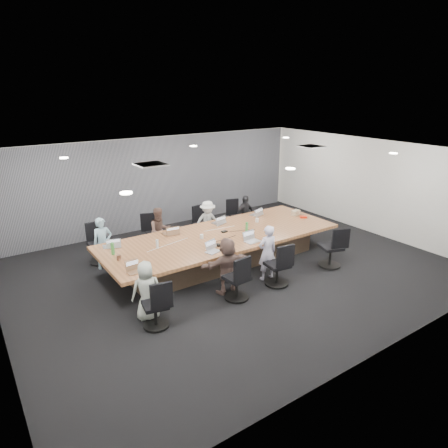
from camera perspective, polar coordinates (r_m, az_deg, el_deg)
floor at (r=9.80m, az=1.33°, el=-6.45°), size 10.00×8.00×0.00m
ceiling at (r=8.96m, az=1.46°, el=9.94°), size 10.00×8.00×0.00m
wall_back at (r=12.63m, az=-9.28°, el=5.91°), size 10.00×0.00×2.80m
wall_front at (r=6.69m, az=21.93°, el=-7.34°), size 10.00×0.00×2.80m
wall_right at (r=12.76m, az=20.06°, el=5.13°), size 0.00×8.00×2.80m
curtain at (r=12.56m, az=-9.12°, el=5.84°), size 9.80×0.04×2.80m
conference_table at (r=10.01m, az=-0.32°, el=-3.36°), size 6.00×2.20×0.74m
chair_0 at (r=10.45m, az=-17.40°, el=-3.15°), size 0.58×0.58×0.85m
chair_1 at (r=10.94m, az=-9.84°, el=-1.69°), size 0.67×0.67×0.79m
chair_2 at (r=11.58m, az=-3.24°, el=-0.41°), size 0.54×0.54×0.73m
chair_3 at (r=12.27m, az=1.98°, el=0.73°), size 0.61×0.61×0.73m
chair_4 at (r=7.55m, az=-9.80°, el=-11.83°), size 0.59×0.59×0.75m
chair_5 at (r=8.34m, az=1.83°, el=-8.18°), size 0.59×0.59×0.80m
chair_6 at (r=8.97m, az=7.60°, el=-6.25°), size 0.61×0.61×0.81m
chair_7 at (r=10.13m, az=14.99°, el=-3.65°), size 0.72×0.72×0.84m
person_0 at (r=10.06m, az=-16.92°, el=-2.66°), size 0.49×0.34×1.27m
laptop_0 at (r=9.53m, az=-15.95°, el=-3.07°), size 0.36×0.29×0.02m
person_1 at (r=10.56m, az=-9.11°, el=-1.03°), size 0.65×0.52×1.27m
laptop_1 at (r=10.05m, az=-7.79°, el=-1.32°), size 0.38×0.28×0.02m
person_2 at (r=11.22m, az=-2.33°, el=0.28°), size 0.86×0.59×1.22m
laptop_2 at (r=10.74m, az=-0.79°, el=0.20°), size 0.40×0.32×0.02m
person_3 at (r=11.93m, az=2.98°, el=1.33°), size 0.72×0.37×1.18m
laptop_3 at (r=11.47m, az=4.65°, el=1.38°), size 0.40×0.32×0.02m
person_4 at (r=7.73m, az=-10.99°, el=-9.34°), size 0.64×0.49×1.17m
laptop_4 at (r=8.12m, az=-12.64°, el=-6.74°), size 0.30×0.22×0.02m
person_5 at (r=8.50m, az=0.45°, el=-5.95°), size 1.17×0.41×1.25m
laptop_5 at (r=8.87m, az=-1.57°, el=-3.97°), size 0.36×0.29×0.02m
person_6 at (r=9.11m, az=6.20°, el=-4.10°), size 0.51×0.37×1.30m
laptop_6 at (r=9.47m, az=4.08°, el=-2.49°), size 0.38×0.28×0.02m
bottle_green_left at (r=9.02m, az=-15.62°, el=-3.41°), size 0.09×0.09×0.28m
bottle_green_right at (r=10.09m, az=3.27°, el=-0.42°), size 0.09×0.09×0.24m
bottle_clear at (r=9.16m, az=-9.52°, el=-2.83°), size 0.08×0.08×0.21m
cup_white_far at (r=9.64m, az=-3.22°, el=-1.80°), size 0.11×0.11×0.11m
cup_white_near at (r=10.83m, az=4.75°, el=0.55°), size 0.11×0.11×0.11m
mug_brown at (r=8.74m, az=-14.80°, el=-4.65°), size 0.10×0.10×0.11m
mic_left at (r=9.21m, az=-1.01°, el=-3.02°), size 0.17×0.13×0.03m
mic_right at (r=10.06m, az=0.05°, el=-1.08°), size 0.16×0.11×0.03m
stapler at (r=9.18m, az=-0.50°, el=-3.01°), size 0.17×0.06×0.06m
canvas_bag at (r=11.58m, az=10.20°, el=1.61°), size 0.28×0.21×0.14m
snack_packet at (r=11.38m, az=11.27°, el=1.00°), size 0.24×0.23×0.04m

